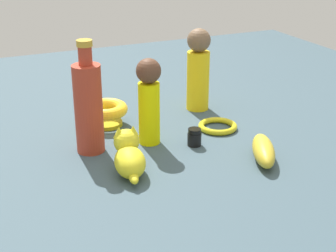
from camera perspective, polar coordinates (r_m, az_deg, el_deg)
The scene contains 9 objects.
ground at distance 1.22m, azimuth 0.00°, elevation -2.29°, with size 2.00×2.00×0.00m, color #384C56.
bowl at distance 1.34m, azimuth -6.99°, elevation 1.65°, with size 0.12×0.12×0.06m.
person_figure_adult at distance 1.42m, azimuth 3.41°, elevation 6.38°, with size 0.07×0.07×0.23m.
cat_figurine at distance 1.09m, azimuth -4.41°, elevation -3.30°, with size 0.14×0.08×0.10m.
nail_polish_jar at distance 1.22m, azimuth 2.98°, elevation -1.25°, with size 0.03×0.03×0.04m.
banana at distance 1.16m, azimuth 10.67°, elevation -2.71°, with size 0.15×0.05×0.05m, color gold.
bangle at distance 1.32m, azimuth 5.60°, elevation -0.02°, with size 0.10×0.10×0.02m, color gold.
person_figure_child at distance 1.20m, azimuth -2.15°, elevation 3.01°, with size 0.07×0.07×0.21m.
bottle_tall at distance 1.17m, azimuth -8.93°, elevation 2.24°, with size 0.07×0.07×0.26m.
Camera 1 is at (1.01, -0.45, 0.52)m, focal length 54.29 mm.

